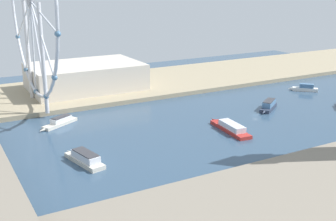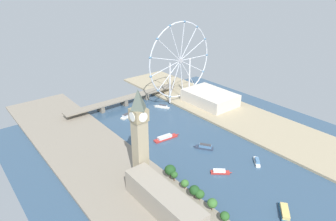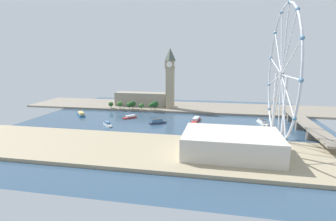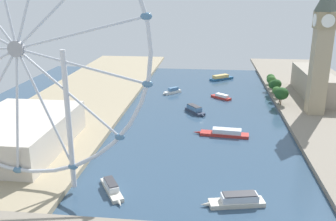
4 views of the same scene
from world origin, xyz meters
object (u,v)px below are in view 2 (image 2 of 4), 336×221
Objects in this scene: parliament_block at (164,201)px; riverside_hall at (210,98)px; tour_boat_0 at (128,115)px; tour_boat_4 at (220,172)px; tour_boat_3 at (205,147)px; tour_boat_5 at (166,138)px; tour_boat_1 at (285,214)px; ferris_wheel at (180,61)px; river_bridge at (124,100)px; clock_tower at (140,134)px; tour_boat_6 at (162,107)px; tour_boat_2 at (257,161)px.

riverside_hall is at bearing 34.66° from parliament_block.
tour_boat_4 is (3.10, -175.54, -0.61)m from tour_boat_0.
riverside_hall is 3.49× the size of tour_boat_3.
tour_boat_5 is (2.80, -84.40, -0.37)m from tour_boat_0.
tour_boat_1 is 1.45× the size of tour_boat_4.
ferris_wheel is 106.88m from river_bridge.
tour_boat_0 is at bearing 97.26° from tour_boat_5.
ferris_wheel is at bearing 38.50° from clock_tower.
tour_boat_4 is at bearing -118.47° from ferris_wheel.
clock_tower reaches higher than riverside_hall.
parliament_block is at bearing -103.15° from clock_tower.
tour_boat_5 is at bearing -139.00° from ferris_wheel.
tour_boat_1 is 75.63m from tour_boat_4.
tour_boat_6 is at bearing -49.38° from river_bridge.
clock_tower reaches higher than tour_boat_6.
ferris_wheel reaches higher than tour_boat_4.
tour_boat_3 is (90.86, 0.95, -49.44)m from clock_tower.
ferris_wheel reaches higher than tour_boat_0.
tour_boat_2 is (-48.26, -185.58, -65.02)m from ferris_wheel.
tour_boat_4 is (69.21, -43.30, -50.17)m from clock_tower.
river_bridge is 6.59× the size of tour_boat_0.
ferris_wheel is 73.93m from riverside_hall.
tour_boat_0 is at bearing 132.27° from tour_boat_4.
river_bridge is 7.60× the size of tour_boat_6.
clock_tower is 97.63m from tour_boat_5.
parliament_block is at bearing -123.81° from tour_boat_5.
riverside_hall reaches higher than tour_boat_1.
tour_boat_5 is at bearing -100.18° from tour_boat_0.
tour_boat_6 is (-37.92, -2.54, -65.26)m from ferris_wheel.
tour_boat_6 reaches higher than tour_boat_4.
ferris_wheel is 207.28m from tour_boat_4.
river_bridge is at bearing 141.27° from riverside_hall.
tour_boat_0 is 1.15× the size of tour_boat_6.
tour_boat_4 is at bearing -101.07° from tour_boat_0.
ferris_wheel is 140.64m from tour_boat_5.
tour_boat_3 is at bearing -138.72° from riverside_hall.
river_bridge is 9.91× the size of tour_boat_4.
tour_boat_3 is at bearing -119.27° from ferris_wheel.
parliament_block is 1.10× the size of riverside_hall.
tour_boat_2 is (-76.24, -144.80, -10.07)m from riverside_hall.
river_bridge is 46.14m from tour_boat_0.
riverside_hall is 2.10× the size of tour_boat_5.
parliament_block is 0.45× the size of river_bridge.
tour_boat_1 is (1.00, -251.14, -0.05)m from tour_boat_0.
parliament_block reaches higher than river_bridge.
tour_boat_3 reaches higher than tour_boat_5.
clock_tower is 208.78m from ferris_wheel.
tour_boat_0 is (78.15, 183.76, -11.68)m from parliament_block.
riverside_hall is at bearing 16.92° from tour_boat_2.
ferris_wheel is at bearing 45.98° from parliament_block.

